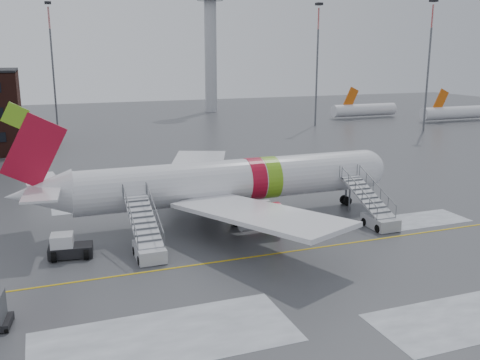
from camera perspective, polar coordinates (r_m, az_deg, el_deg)
name	(u,v)px	position (r m, az deg, el deg)	size (l,w,h in m)	color
ground	(215,257)	(40.11, -2.72, -8.20)	(260.00, 260.00, 0.00)	#494C4F
airliner	(222,182)	(48.02, -1.90, -0.25)	(35.03, 32.97, 11.18)	silver
airstair_fwd	(375,214)	(48.25, 14.25, -3.50)	(2.05, 7.70, 3.48)	#A2A5A9
airstair_aft	(147,242)	(40.65, -9.88, -6.49)	(2.05, 7.70, 3.48)	silver
pushback_tug	(68,247)	(41.75, -17.91, -6.81)	(3.34, 2.66, 1.81)	black
control_tower	(210,36)	(136.95, -3.17, 15.12)	(6.40, 6.40, 30.00)	#B2B5BA
light_mast_far_ne	(317,57)	(111.15, 8.25, 12.86)	(1.20, 1.20, 24.25)	#595B60
light_mast_far_n	(52,57)	(113.55, -19.41, 12.26)	(1.20, 1.20, 24.25)	#595B60
light_mast_far_e	(429,57)	(108.56, 19.52, 12.23)	(1.20, 1.20, 24.25)	#595B60
distant_aircraft	(392,120)	(124.80, 15.92, 6.16)	(35.00, 18.00, 8.00)	#D8590C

